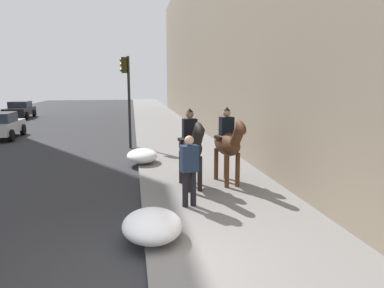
{
  "coord_description": "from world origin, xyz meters",
  "views": [
    {
      "loc": [
        -5.43,
        0.16,
        3.03
      ],
      "look_at": [
        4.0,
        -1.4,
        1.4
      ],
      "focal_mm": 33.85,
      "sensor_mm": 36.0,
      "label": 1
    }
  ],
  "objects_px": {
    "mounted_horse_near": "(191,145)",
    "traffic_light_near_curb": "(127,88)",
    "car_mid_lane": "(20,110)",
    "mounted_horse_far": "(228,143)",
    "pedestrian_greeting": "(189,166)",
    "car_far_lane": "(0,125)"
  },
  "relations": [
    {
      "from": "pedestrian_greeting",
      "to": "traffic_light_near_curb",
      "type": "relative_size",
      "value": 0.41
    },
    {
      "from": "car_mid_lane",
      "to": "car_far_lane",
      "type": "distance_m",
      "value": 12.29
    },
    {
      "from": "mounted_horse_far",
      "to": "traffic_light_near_curb",
      "type": "bearing_deg",
      "value": -163.62
    },
    {
      "from": "pedestrian_greeting",
      "to": "car_mid_lane",
      "type": "relative_size",
      "value": 0.41
    },
    {
      "from": "car_mid_lane",
      "to": "mounted_horse_far",
      "type": "bearing_deg",
      "value": 27.01
    },
    {
      "from": "pedestrian_greeting",
      "to": "car_far_lane",
      "type": "xyz_separation_m",
      "value": [
        12.71,
        8.37,
        -0.35
      ]
    },
    {
      "from": "mounted_horse_far",
      "to": "traffic_light_near_curb",
      "type": "height_order",
      "value": "traffic_light_near_curb"
    },
    {
      "from": "mounted_horse_far",
      "to": "traffic_light_near_curb",
      "type": "distance_m",
      "value": 7.64
    },
    {
      "from": "pedestrian_greeting",
      "to": "car_far_lane",
      "type": "distance_m",
      "value": 15.22
    },
    {
      "from": "mounted_horse_near",
      "to": "traffic_light_near_curb",
      "type": "height_order",
      "value": "traffic_light_near_curb"
    },
    {
      "from": "mounted_horse_far",
      "to": "pedestrian_greeting",
      "type": "distance_m",
      "value": 2.26
    },
    {
      "from": "mounted_horse_far",
      "to": "pedestrian_greeting",
      "type": "bearing_deg",
      "value": -44.81
    },
    {
      "from": "car_far_lane",
      "to": "traffic_light_near_curb",
      "type": "relative_size",
      "value": 0.95
    },
    {
      "from": "mounted_horse_far",
      "to": "pedestrian_greeting",
      "type": "xyz_separation_m",
      "value": [
        -1.76,
        1.4,
        -0.24
      ]
    },
    {
      "from": "car_far_lane",
      "to": "traffic_light_near_curb",
      "type": "bearing_deg",
      "value": -122.44
    },
    {
      "from": "pedestrian_greeting",
      "to": "car_far_lane",
      "type": "bearing_deg",
      "value": 24.51
    },
    {
      "from": "mounted_horse_far",
      "to": "car_mid_lane",
      "type": "relative_size",
      "value": 0.54
    },
    {
      "from": "pedestrian_greeting",
      "to": "traffic_light_near_curb",
      "type": "bearing_deg",
      "value": 0.88
    },
    {
      "from": "mounted_horse_far",
      "to": "car_far_lane",
      "type": "bearing_deg",
      "value": -144.55
    },
    {
      "from": "car_far_lane",
      "to": "car_mid_lane",
      "type": "bearing_deg",
      "value": 9.14
    },
    {
      "from": "pedestrian_greeting",
      "to": "car_mid_lane",
      "type": "height_order",
      "value": "pedestrian_greeting"
    },
    {
      "from": "mounted_horse_near",
      "to": "car_mid_lane",
      "type": "distance_m",
      "value": 25.73
    }
  ]
}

